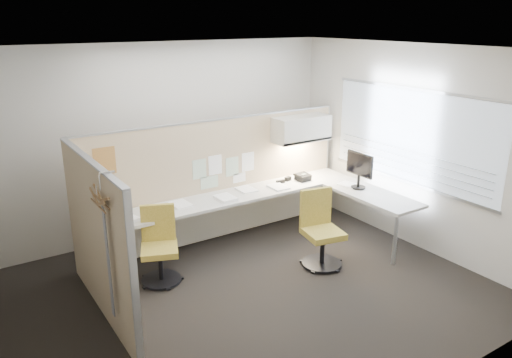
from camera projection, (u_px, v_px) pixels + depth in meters
floor at (244, 294)px, 5.91m from camera, size 5.50×4.50×0.01m
ceiling at (242, 49)px, 5.04m from camera, size 5.50×4.50×0.01m
wall_back at (162, 141)px, 7.27m from camera, size 5.50×0.02×2.80m
wall_front at (403, 261)px, 3.69m from camera, size 5.50×0.02×2.80m
wall_right at (412, 147)px, 6.91m from camera, size 0.02×4.50×2.80m
window_pane at (411, 137)px, 6.85m from camera, size 0.01×2.80×1.30m
partition_back at (217, 180)px, 7.20m from camera, size 4.10×0.06×1.75m
partition_left at (98, 240)px, 5.25m from camera, size 0.06×2.20×1.75m
desk at (257, 202)px, 7.10m from camera, size 4.00×2.07×0.73m
overhead_bin at (301, 129)px, 7.54m from camera, size 0.90×0.36×0.38m
task_light_strip at (301, 142)px, 7.60m from camera, size 0.60×0.06×0.02m
pinned_papers at (223, 169)px, 7.16m from camera, size 1.01×0.00×0.47m
poster at (105, 161)px, 6.17m from camera, size 0.28×0.00×0.35m
chair_left at (159, 247)px, 6.10m from camera, size 0.57×0.58×0.93m
chair_right at (320, 231)px, 6.49m from camera, size 0.54×0.56×0.99m
monitor at (359, 168)px, 7.20m from camera, size 0.21×0.50×0.53m
phone at (303, 177)px, 7.63m from camera, size 0.22×0.21×0.12m
stapler at (280, 182)px, 7.51m from camera, size 0.14×0.05×0.05m
tape_dispenser at (288, 179)px, 7.63m from camera, size 0.11×0.08×0.06m
coat_hook at (102, 212)px, 4.59m from camera, size 0.18×0.49×1.44m
paper_stack_0 at (126, 218)px, 6.16m from camera, size 0.29×0.34×0.04m
paper_stack_1 at (180, 204)px, 6.65m from camera, size 0.24×0.31×0.02m
paper_stack_2 at (225, 198)px, 6.85m from camera, size 0.24×0.31×0.04m
paper_stack_3 at (246, 189)px, 7.22m from camera, size 0.23×0.30×0.02m
paper_stack_4 at (278, 187)px, 7.32m from camera, size 0.23×0.30×0.02m
paper_stack_5 at (349, 185)px, 7.42m from camera, size 0.28×0.34×0.02m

